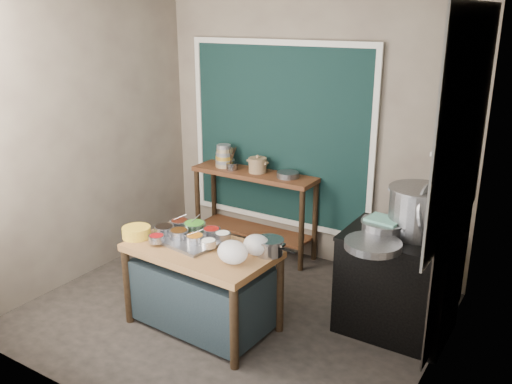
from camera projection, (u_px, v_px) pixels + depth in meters
The scene contains 30 objects.
floor at pixel (231, 314), 4.97m from camera, with size 3.50×3.00×0.02m, color #302924.
back_wall at pixel (310, 134), 5.74m from camera, with size 3.50×0.02×2.80m, color gray.
left_wall at pixel (84, 141), 5.42m from camera, with size 0.02×3.00×2.80m, color gray.
right_wall at pixel (443, 203), 3.64m from camera, with size 0.02×3.00×2.80m, color gray.
curtain_panel at pixel (279, 135), 5.90m from camera, with size 2.10×0.02×1.90m, color black.
curtain_frame at pixel (279, 135), 5.90m from camera, with size 2.22×0.03×2.02m, color beige, non-canonical shape.
tile_panel at pixel (465, 124), 3.96m from camera, with size 0.02×1.70×1.70m, color #B2B2AA.
soot_patch at pixel (451, 261), 4.40m from camera, with size 0.01×1.30×1.30m, color black.
wall_shelf at pixel (456, 147), 4.33m from camera, with size 0.22×0.70×0.03m, color beige.
prep_table at pixel (202, 287), 4.65m from camera, with size 1.25×0.72×0.75m, color olive.
back_counter at pixel (254, 212), 6.13m from camera, with size 1.45×0.40×0.95m, color #532B17.
stove_block at pixel (397, 285), 4.60m from camera, with size 0.90×0.68×0.85m, color black.
stove_top at pixel (402, 237), 4.46m from camera, with size 0.92×0.69×0.03m, color black.
condiment_tray at pixel (188, 239), 4.67m from camera, with size 0.60×0.43×0.03m, color gray.
condiment_bowls at pixel (188, 232), 4.70m from camera, with size 0.67×0.53×0.08m.
yellow_basin at pixel (136, 232), 4.73m from camera, with size 0.25×0.25×0.10m, color gold.
saucepan at pixel (269, 247), 4.39m from camera, with size 0.24×0.24×0.13m, color gray, non-canonical shape.
plastic_bag_a at pixel (233, 252), 4.22m from camera, with size 0.25×0.21×0.19m, color white.
plastic_bag_b at pixel (257, 245), 4.38m from camera, with size 0.23×0.19×0.17m, color white.
bowl_stack at pixel (225, 157), 6.15m from camera, with size 0.23×0.23×0.26m.
utensil_cup at pixel (232, 166), 6.05m from camera, with size 0.13×0.13×0.08m, color gray.
ceramic_crock at pixel (258, 166), 5.94m from camera, with size 0.21×0.21×0.14m, color #836647, non-canonical shape.
wide_bowl at pixel (288, 175), 5.77m from camera, with size 0.24×0.24×0.06m, color gray.
stock_pot at pixel (418, 211), 4.42m from camera, with size 0.51×0.51×0.40m, color gray, non-canonical shape.
pot_lid at pixel (434, 211), 4.32m from camera, with size 0.48×0.48×0.02m, color gray.
steamer at pixel (383, 228), 4.44m from camera, with size 0.38×0.38×0.12m, color gray, non-canonical shape.
green_cloth at pixel (384, 220), 4.42m from camera, with size 0.27×0.21×0.02m, color #6AAB9E.
shallow_pan at pixel (373, 245), 4.20m from camera, with size 0.45×0.45×0.06m, color gray.
shelf_bowl_stack at pixel (456, 139), 4.29m from camera, with size 0.15×0.15×0.12m.
shelf_bowl_green at pixel (460, 139), 4.44m from camera, with size 0.12×0.12×0.04m, color gray.
Camera 1 is at (2.52, -3.58, 2.62)m, focal length 38.00 mm.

